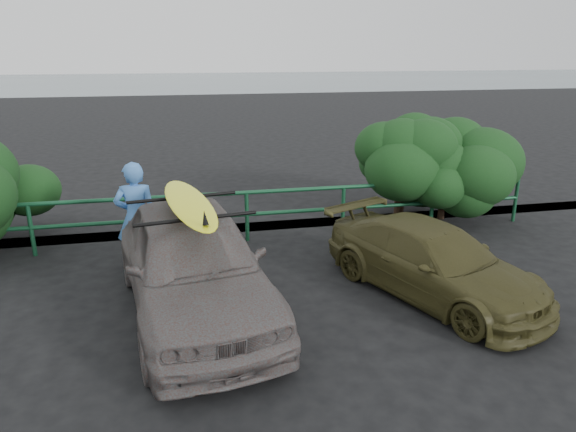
% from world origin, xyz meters
% --- Properties ---
extents(ground, '(80.00, 80.00, 0.00)m').
position_xyz_m(ground, '(0.00, 0.00, 0.00)').
color(ground, black).
extents(ocean, '(200.00, 200.00, 0.00)m').
position_xyz_m(ocean, '(0.00, 60.00, 0.00)').
color(ocean, slate).
rests_on(ocean, ground).
extents(guardrail, '(14.00, 0.08, 1.04)m').
position_xyz_m(guardrail, '(0.00, 5.00, 0.52)').
color(guardrail, '#144629').
rests_on(guardrail, ground).
extents(shrub_right, '(3.20, 2.40, 2.26)m').
position_xyz_m(shrub_right, '(5.00, 5.50, 1.13)').
color(shrub_right, '#163B16').
rests_on(shrub_right, ground).
extents(sedan, '(2.56, 4.86, 1.57)m').
position_xyz_m(sedan, '(-0.13, 2.24, 0.79)').
color(sedan, '#5F5755').
rests_on(sedan, ground).
extents(olive_vehicle, '(2.94, 4.10, 1.10)m').
position_xyz_m(olive_vehicle, '(3.52, 2.06, 0.55)').
color(olive_vehicle, '#403D1C').
rests_on(olive_vehicle, ground).
extents(man, '(0.72, 0.49, 1.94)m').
position_xyz_m(man, '(-1.00, 3.88, 0.97)').
color(man, '#447ECD').
rests_on(man, ground).
extents(roof_rack, '(1.75, 1.36, 0.05)m').
position_xyz_m(roof_rack, '(-0.13, 2.24, 1.60)').
color(roof_rack, black).
rests_on(roof_rack, sedan).
extents(surfboard, '(0.96, 2.70, 0.08)m').
position_xyz_m(surfboard, '(-0.13, 2.24, 1.67)').
color(surfboard, '#EEF71A').
rests_on(surfboard, roof_rack).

